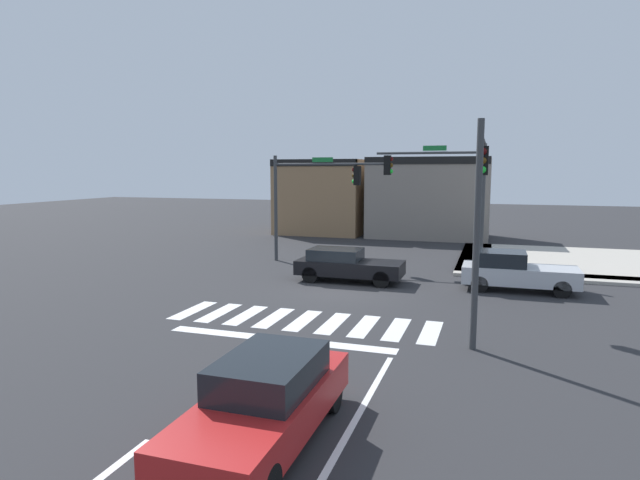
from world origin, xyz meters
TOP-DOWN VIEW (x-y plane):
  - ground_plane at (0.00, 0.00)m, footprint 120.00×120.00m
  - crosswalk_near at (-0.00, -4.50)m, footprint 8.59×2.43m
  - lane_markings at (1.11, -12.02)m, footprint 6.80×20.25m
  - bike_detector_marking at (1.87, -9.27)m, footprint 1.17×1.17m
  - curb_corner_northeast at (8.49, 9.42)m, footprint 10.00×10.60m
  - storefront_row at (-2.45, 18.69)m, footprint 15.36×5.79m
  - traffic_signal_northwest at (-3.24, 5.88)m, footprint 5.87×0.32m
  - traffic_signal_southeast at (5.27, -3.85)m, footprint 0.32×5.07m
  - traffic_signal_northeast at (3.22, 5.84)m, footprint 5.14×0.32m
  - car_silver at (6.57, 2.23)m, footprint 4.39×1.84m
  - car_black at (-0.30, 1.82)m, footprint 4.54×1.82m
  - car_red at (2.02, -11.94)m, footprint 1.73×4.77m

SIDE VIEW (x-z plane):
  - ground_plane at x=0.00m, z-range 0.00..0.00m
  - bike_detector_marking at x=1.87m, z-range 0.00..0.01m
  - crosswalk_near at x=0.00m, z-range 0.00..0.01m
  - lane_markings at x=1.11m, z-range 0.00..0.01m
  - curb_corner_northeast at x=8.49m, z-range 0.00..0.15m
  - car_black at x=-0.30m, z-range 0.03..1.43m
  - car_silver at x=6.57m, z-range -0.01..1.55m
  - car_red at x=2.02m, z-range 0.00..1.55m
  - storefront_row at x=-2.45m, z-range -0.01..5.68m
  - traffic_signal_northwest at x=-3.24m, z-range 1.10..6.64m
  - traffic_signal_northeast at x=3.22m, z-range 1.16..7.18m
  - traffic_signal_southeast at x=5.27m, z-range 1.17..7.26m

